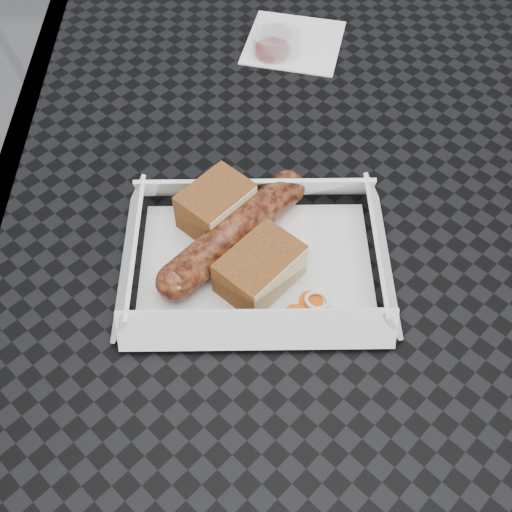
{
  "coord_description": "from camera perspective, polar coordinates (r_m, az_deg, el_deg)",
  "views": [
    {
      "loc": [
        -0.12,
        -0.48,
        1.24
      ],
      "look_at": [
        -0.12,
        -0.13,
        0.78
      ],
      "focal_mm": 45.0,
      "sensor_mm": 36.0,
      "label": 1
    }
  ],
  "objects": [
    {
      "name": "food_tray",
      "position": [
        0.62,
        -0.01,
        -0.83
      ],
      "size": [
        0.22,
        0.15,
        0.0
      ],
      "primitive_type": "cube",
      "color": "white",
      "rests_on": "patio_table"
    },
    {
      "name": "patio_table",
      "position": [
        0.76,
        8.83,
        2.87
      ],
      "size": [
        0.8,
        0.8,
        0.74
      ],
      "color": "black",
      "rests_on": "ground"
    },
    {
      "name": "condiment_cup_sauce",
      "position": [
        0.85,
        1.46,
        18.26
      ],
      "size": [
        0.05,
        0.05,
        0.03
      ],
      "primitive_type": "cylinder",
      "color": "maroon",
      "rests_on": "patio_table"
    },
    {
      "name": "napkin",
      "position": [
        0.88,
        3.38,
        18.42
      ],
      "size": [
        0.14,
        0.14,
        0.0
      ],
      "primitive_type": "cube",
      "rotation": [
        0.0,
        0.0,
        -0.24
      ],
      "color": "white",
      "rests_on": "patio_table"
    },
    {
      "name": "veg_garnish",
      "position": [
        0.58,
        5.07,
        -4.86
      ],
      "size": [
        0.03,
        0.03,
        0.0
      ],
      "color": "#D54A09",
      "rests_on": "food_tray"
    },
    {
      "name": "ground",
      "position": [
        1.34,
        5.18,
        -15.87
      ],
      "size": [
        60.0,
        60.0,
        0.0
      ],
      "primitive_type": "plane",
      "color": "#4E4E50",
      "rests_on": "ground"
    },
    {
      "name": "condiment_cup_empty",
      "position": [
        0.85,
        2.17,
        18.34
      ],
      "size": [
        0.05,
        0.05,
        0.03
      ],
      "primitive_type": "cylinder",
      "color": "silver",
      "rests_on": "patio_table"
    },
    {
      "name": "bread_far",
      "position": [
        0.59,
        0.34,
        -1.13
      ],
      "size": [
        0.09,
        0.09,
        0.04
      ],
      "primitive_type": "cube",
      "rotation": [
        0.0,
        0.0,
        0.83
      ],
      "color": "brown",
      "rests_on": "food_tray"
    },
    {
      "name": "bread_near",
      "position": [
        0.63,
        -3.58,
        4.48
      ],
      "size": [
        0.08,
        0.08,
        0.04
      ],
      "primitive_type": "cube",
      "rotation": [
        0.0,
        0.0,
        0.83
      ],
      "color": "brown",
      "rests_on": "food_tray"
    },
    {
      "name": "bratwurst",
      "position": [
        0.61,
        -1.92,
        2.12
      ],
      "size": [
        0.14,
        0.15,
        0.04
      ],
      "rotation": [
        0.0,
        0.0,
        0.83
      ],
      "color": "brown",
      "rests_on": "food_tray"
    }
  ]
}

